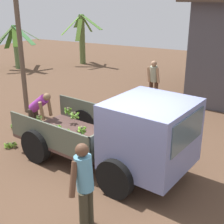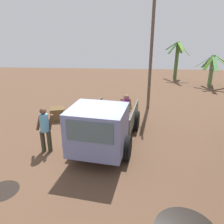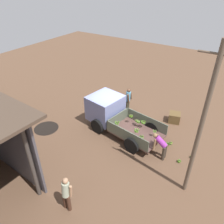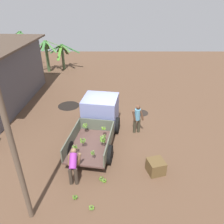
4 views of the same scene
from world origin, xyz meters
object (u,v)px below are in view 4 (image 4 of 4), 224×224
(utility_pole, at_px, (11,139))
(cargo_truck, at_px, (99,116))
(banana_bunch_on_ground_0, at_px, (101,179))
(banana_bunch_on_ground_3, at_px, (92,208))
(person_foreground_visitor, at_px, (137,118))
(person_worker_loading, at_px, (73,165))
(banana_bunch_on_ground_1, at_px, (104,180))
(wooden_crate_0, at_px, (156,167))
(banana_bunch_on_ground_2, at_px, (75,197))

(utility_pole, bearing_deg, cargo_truck, -22.12)
(banana_bunch_on_ground_0, bearing_deg, banana_bunch_on_ground_3, 167.90)
(person_foreground_visitor, relative_size, person_worker_loading, 1.27)
(person_worker_loading, bearing_deg, banana_bunch_on_ground_1, -98.26)
(person_worker_loading, distance_m, banana_bunch_on_ground_3, 1.74)
(utility_pole, distance_m, banana_bunch_on_ground_3, 3.73)
(banana_bunch_on_ground_1, bearing_deg, wooden_crate_0, -75.07)
(banana_bunch_on_ground_2, bearing_deg, person_worker_loading, 8.88)
(utility_pole, xyz_separation_m, banana_bunch_on_ground_2, (0.68, -1.38, -3.12))
(person_worker_loading, relative_size, banana_bunch_on_ground_2, 6.27)
(cargo_truck, xyz_separation_m, banana_bunch_on_ground_0, (-3.46, -0.26, -0.91))
(cargo_truck, xyz_separation_m, wooden_crate_0, (-2.99, -2.51, -0.71))
(cargo_truck, relative_size, banana_bunch_on_ground_0, 21.18)
(person_worker_loading, bearing_deg, utility_pole, 142.06)
(person_foreground_visitor, bearing_deg, banana_bunch_on_ground_2, -39.39)
(cargo_truck, distance_m, person_worker_loading, 3.52)
(cargo_truck, height_order, banana_bunch_on_ground_1, cargo_truck)
(cargo_truck, bearing_deg, banana_bunch_on_ground_3, -171.26)
(banana_bunch_on_ground_3, distance_m, wooden_crate_0, 3.13)
(utility_pole, relative_size, banana_bunch_on_ground_2, 29.92)
(banana_bunch_on_ground_0, relative_size, banana_bunch_on_ground_3, 1.05)
(person_foreground_visitor, relative_size, banana_bunch_on_ground_0, 7.58)
(banana_bunch_on_ground_2, bearing_deg, banana_bunch_on_ground_3, -124.32)
(banana_bunch_on_ground_3, bearing_deg, person_foreground_visitor, -23.07)
(utility_pole, relative_size, person_foreground_visitor, 3.75)
(cargo_truck, distance_m, utility_pole, 5.88)
(banana_bunch_on_ground_0, bearing_deg, utility_pole, 124.50)
(utility_pole, distance_m, wooden_crate_0, 5.79)
(person_foreground_visitor, bearing_deg, banana_bunch_on_ground_1, -32.50)
(utility_pole, relative_size, banana_bunch_on_ground_0, 28.42)
(banana_bunch_on_ground_1, relative_size, wooden_crate_0, 0.31)
(person_foreground_visitor, xyz_separation_m, banana_bunch_on_ground_0, (-3.43, 1.74, -0.83))
(banana_bunch_on_ground_3, bearing_deg, wooden_crate_0, -54.49)
(wooden_crate_0, bearing_deg, person_worker_loading, 97.19)
(person_foreground_visitor, height_order, banana_bunch_on_ground_0, person_foreground_visitor)
(banana_bunch_on_ground_2, bearing_deg, cargo_truck, -8.81)
(banana_bunch_on_ground_2, xyz_separation_m, wooden_crate_0, (1.37, -3.18, 0.21))
(banana_bunch_on_ground_3, bearing_deg, banana_bunch_on_ground_1, -17.77)
(person_foreground_visitor, relative_size, banana_bunch_on_ground_1, 8.01)
(person_worker_loading, relative_size, banana_bunch_on_ground_0, 5.95)
(banana_bunch_on_ground_0, distance_m, banana_bunch_on_ground_2, 1.30)
(cargo_truck, distance_m, banana_bunch_on_ground_0, 3.59)
(cargo_truck, distance_m, banana_bunch_on_ground_2, 4.51)
(banana_bunch_on_ground_0, bearing_deg, banana_bunch_on_ground_2, 134.04)
(wooden_crate_0, bearing_deg, utility_pole, 114.27)
(person_worker_loading, height_order, banana_bunch_on_ground_0, person_worker_loading)
(person_foreground_visitor, distance_m, person_worker_loading, 4.41)
(person_foreground_visitor, height_order, person_worker_loading, person_foreground_visitor)
(person_worker_loading, height_order, banana_bunch_on_ground_2, person_worker_loading)
(person_foreground_visitor, height_order, banana_bunch_on_ground_3, person_foreground_visitor)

